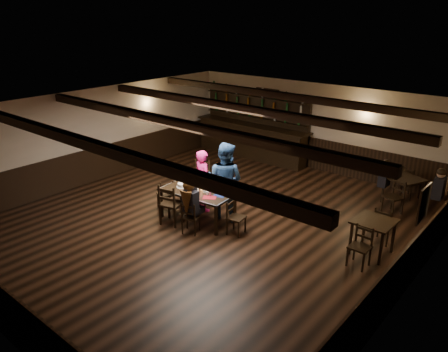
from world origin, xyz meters
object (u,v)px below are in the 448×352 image
Objects in this scene: dining_table at (197,194)px; chair_near_right at (190,216)px; chair_near_left at (169,202)px; bar_counter at (252,136)px; woman_pink at (203,180)px; man_blue at (225,181)px; cake at (183,185)px.

dining_table is 0.75m from chair_near_right.
chair_near_left reaches higher than chair_near_right.
chair_near_right is at bearing -61.23° from dining_table.
woman_pink is at bearing -69.01° from bar_counter.
man_blue is (0.72, 1.15, 0.36)m from chair_near_left.
dining_table is 0.42× the size of bar_counter.
chair_near_right reaches higher than dining_table.
man_blue reaches higher than woman_pink.
man_blue is 6.06× the size of cake.
woman_pink is at bearing 76.19° from cake.
chair_near_left is 0.23× the size of bar_counter.
man_blue reaches higher than chair_near_left.
dining_table is at bearing 137.64° from woman_pink.
chair_near_left is (-0.33, -0.60, -0.10)m from dining_table.
cake is (-0.83, -0.59, -0.15)m from man_blue.
dining_table is 0.73m from man_blue.
cake is at bearing -72.78° from bar_counter.
chair_near_right is 0.49× the size of woman_pink.
chair_near_right is 0.18× the size of bar_counter.
dining_table is at bearing -68.04° from bar_counter.
cake is (-0.78, 0.59, 0.35)m from chair_near_right.
chair_near_left is at bearing -78.84° from cake.
chair_near_right is 5.93m from bar_counter.
man_blue reaches higher than chair_near_right.
woman_pink reaches higher than dining_table.
bar_counter is (-1.62, 5.44, 0.14)m from chair_near_left.
woman_pink reaches higher than chair_near_left.
chair_near_right is (0.34, -0.62, -0.23)m from dining_table.
bar_counter reaches higher than dining_table.
man_blue is at bearing -61.34° from bar_counter.
cake is at bearing -175.57° from dining_table.
cake reaches higher than dining_table.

